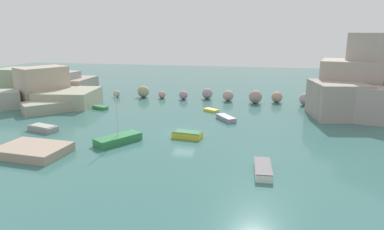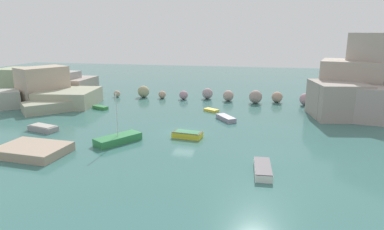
{
  "view_description": "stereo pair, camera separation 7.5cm",
  "coord_description": "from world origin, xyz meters",
  "px_view_note": "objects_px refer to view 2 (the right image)",
  "views": [
    {
      "loc": [
        9.13,
        -37.5,
        11.88
      ],
      "look_at": [
        0.0,
        4.99,
        1.0
      ],
      "focal_mm": 31.26,
      "sensor_mm": 36.0,
      "label": 1
    },
    {
      "loc": [
        9.2,
        -37.48,
        11.88
      ],
      "look_at": [
        0.0,
        4.99,
        1.0
      ],
      "focal_mm": 31.26,
      "sensor_mm": 36.0,
      "label": 2
    }
  ],
  "objects_px": {
    "moored_boat_4": "(263,169)",
    "moored_boat_3": "(211,110)",
    "moored_boat_0": "(118,139)",
    "moored_boat_2": "(43,128)",
    "moored_boat_5": "(187,134)",
    "moored_boat_6": "(226,118)",
    "stone_dock": "(33,150)",
    "moored_boat_1": "(100,107)"
  },
  "relations": [
    {
      "from": "moored_boat_4",
      "to": "moored_boat_3",
      "type": "bearing_deg",
      "value": 16.4
    },
    {
      "from": "moored_boat_0",
      "to": "moored_boat_2",
      "type": "bearing_deg",
      "value": 110.78
    },
    {
      "from": "moored_boat_0",
      "to": "moored_boat_4",
      "type": "height_order",
      "value": "moored_boat_0"
    },
    {
      "from": "moored_boat_5",
      "to": "moored_boat_6",
      "type": "relative_size",
      "value": 0.96
    },
    {
      "from": "moored_boat_4",
      "to": "moored_boat_5",
      "type": "relative_size",
      "value": 1.21
    },
    {
      "from": "stone_dock",
      "to": "moored_boat_3",
      "type": "height_order",
      "value": "stone_dock"
    },
    {
      "from": "moored_boat_3",
      "to": "moored_boat_5",
      "type": "height_order",
      "value": "moored_boat_5"
    },
    {
      "from": "moored_boat_1",
      "to": "moored_boat_3",
      "type": "distance_m",
      "value": 17.51
    },
    {
      "from": "stone_dock",
      "to": "moored_boat_5",
      "type": "relative_size",
      "value": 1.85
    },
    {
      "from": "stone_dock",
      "to": "moored_boat_3",
      "type": "bearing_deg",
      "value": 56.8
    },
    {
      "from": "moored_boat_3",
      "to": "moored_boat_4",
      "type": "relative_size",
      "value": 0.59
    },
    {
      "from": "moored_boat_4",
      "to": "moored_boat_2",
      "type": "bearing_deg",
      "value": 71.31
    },
    {
      "from": "moored_boat_1",
      "to": "stone_dock",
      "type": "bearing_deg",
      "value": -59.84
    },
    {
      "from": "moored_boat_1",
      "to": "moored_boat_3",
      "type": "xyz_separation_m",
      "value": [
        17.38,
        2.12,
        -0.06
      ]
    },
    {
      "from": "moored_boat_3",
      "to": "moored_boat_5",
      "type": "xyz_separation_m",
      "value": [
        -0.64,
        -13.53,
        0.19
      ]
    },
    {
      "from": "moored_boat_0",
      "to": "moored_boat_5",
      "type": "xyz_separation_m",
      "value": [
        7.04,
        3.37,
        -0.04
      ]
    },
    {
      "from": "moored_boat_1",
      "to": "moored_boat_3",
      "type": "relative_size",
      "value": 1.12
    },
    {
      "from": "moored_boat_6",
      "to": "moored_boat_0",
      "type": "bearing_deg",
      "value": -76.17
    },
    {
      "from": "moored_boat_4",
      "to": "moored_boat_0",
      "type": "bearing_deg",
      "value": 68.94
    },
    {
      "from": "moored_boat_0",
      "to": "moored_boat_6",
      "type": "bearing_deg",
      "value": -8.55
    },
    {
      "from": "moored_boat_1",
      "to": "moored_boat_6",
      "type": "height_order",
      "value": "moored_boat_6"
    },
    {
      "from": "moored_boat_2",
      "to": "moored_boat_5",
      "type": "height_order",
      "value": "same"
    },
    {
      "from": "moored_boat_2",
      "to": "moored_boat_6",
      "type": "distance_m",
      "value": 23.57
    },
    {
      "from": "stone_dock",
      "to": "moored_boat_6",
      "type": "relative_size",
      "value": 1.77
    },
    {
      "from": "moored_boat_0",
      "to": "moored_boat_4",
      "type": "relative_size",
      "value": 1.31
    },
    {
      "from": "moored_boat_0",
      "to": "moored_boat_5",
      "type": "relative_size",
      "value": 1.58
    },
    {
      "from": "stone_dock",
      "to": "moored_boat_5",
      "type": "xyz_separation_m",
      "value": [
        13.79,
        8.53,
        -0.07
      ]
    },
    {
      "from": "moored_boat_6",
      "to": "moored_boat_4",
      "type": "bearing_deg",
      "value": -18.41
    },
    {
      "from": "moored_boat_2",
      "to": "moored_boat_1",
      "type": "bearing_deg",
      "value": -80.89
    },
    {
      "from": "stone_dock",
      "to": "moored_boat_1",
      "type": "relative_size",
      "value": 2.32
    },
    {
      "from": "moored_boat_5",
      "to": "moored_boat_1",
      "type": "bearing_deg",
      "value": 152.43
    },
    {
      "from": "moored_boat_0",
      "to": "moored_boat_2",
      "type": "height_order",
      "value": "moored_boat_0"
    },
    {
      "from": "moored_boat_0",
      "to": "moored_boat_2",
      "type": "distance_m",
      "value": 11.16
    },
    {
      "from": "stone_dock",
      "to": "moored_boat_0",
      "type": "distance_m",
      "value": 8.5
    },
    {
      "from": "moored_boat_1",
      "to": "moored_boat_5",
      "type": "distance_m",
      "value": 20.26
    },
    {
      "from": "moored_boat_0",
      "to": "moored_boat_6",
      "type": "distance_m",
      "value": 16.0
    },
    {
      "from": "moored_boat_0",
      "to": "moored_boat_1",
      "type": "height_order",
      "value": "moored_boat_0"
    },
    {
      "from": "moored_boat_4",
      "to": "moored_boat_6",
      "type": "relative_size",
      "value": 1.15
    },
    {
      "from": "moored_boat_5",
      "to": "moored_boat_2",
      "type": "bearing_deg",
      "value": -169.72
    },
    {
      "from": "moored_boat_1",
      "to": "moored_boat_4",
      "type": "distance_m",
      "value": 32.08
    },
    {
      "from": "moored_boat_2",
      "to": "moored_boat_3",
      "type": "xyz_separation_m",
      "value": [
        18.61,
        14.66,
        -0.17
      ]
    },
    {
      "from": "moored_boat_2",
      "to": "moored_boat_5",
      "type": "distance_m",
      "value": 18.01
    }
  ]
}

